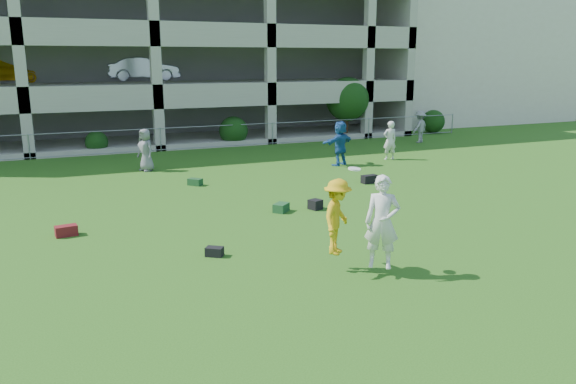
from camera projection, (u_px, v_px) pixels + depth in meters
name	position (u px, v px, depth m)	size (l,w,h in m)	color
ground	(340.00, 294.00, 11.10)	(100.00, 100.00, 0.00)	#235114
stucco_building	(433.00, 52.00, 43.74)	(16.00, 14.00, 10.00)	beige
bystander_c	(145.00, 150.00, 23.05)	(0.85, 0.55, 1.74)	slate
bystander_d	(340.00, 143.00, 24.27)	(1.78, 0.57, 1.92)	#1F4F91
bystander_e	(390.00, 140.00, 25.66)	(0.65, 0.42, 1.77)	silver
bystander_f	(420.00, 127.00, 30.88)	(1.13, 0.65, 1.75)	gray
bag_red_a	(66.00, 231.00, 14.69)	(0.55, 0.30, 0.28)	#55150E
bag_black_b	(214.00, 252.00, 13.19)	(0.40, 0.25, 0.22)	black
bag_green_c	(281.00, 208.00, 17.01)	(0.50, 0.35, 0.26)	#163D18
crate_d	(315.00, 204.00, 17.30)	(0.35, 0.35, 0.30)	black
bag_black_e	(369.00, 179.00, 20.94)	(0.60, 0.30, 0.30)	black
bag_green_g	(195.00, 182.00, 20.57)	(0.50, 0.30, 0.25)	#133417
frisbee_contest	(354.00, 219.00, 11.93)	(1.72, 1.68, 2.09)	gold
parking_garage	(129.00, 34.00, 34.52)	(30.00, 14.00, 12.00)	#9E998C
fence	(161.00, 139.00, 27.98)	(36.06, 0.06, 1.20)	gray
shrub_row	(243.00, 116.00, 30.14)	(34.38, 2.52, 3.50)	#163D11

